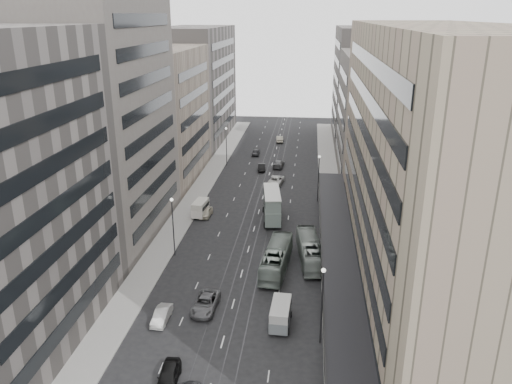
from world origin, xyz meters
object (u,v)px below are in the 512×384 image
at_px(bus_near, 276,258).
at_px(panel_van, 200,208).
at_px(bus_far, 310,250).
at_px(vw_microbus, 280,314).
at_px(sedan_0, 169,376).
at_px(double_decker, 272,205).
at_px(sedan_1, 162,315).
at_px(sedan_2, 205,303).

xyz_separation_m(bus_near, panel_van, (-13.49, 16.53, -0.17)).
xyz_separation_m(bus_far, panel_van, (-17.70, 13.75, -0.13)).
xyz_separation_m(vw_microbus, panel_van, (-14.77, 28.63, 0.03)).
xyz_separation_m(bus_near, vw_microbus, (1.28, -12.10, -0.20)).
xyz_separation_m(vw_microbus, sedan_0, (-9.31, -9.81, -0.64)).
height_order(double_decker, vw_microbus, double_decker).
height_order(bus_far, double_decker, double_decker).
height_order(double_decker, sedan_1, double_decker).
height_order(sedan_0, sedan_1, sedan_0).
bearing_deg(bus_near, bus_far, -141.45).
bearing_deg(bus_near, panel_van, -45.60).
relative_size(double_decker, panel_van, 2.10).
bearing_deg(sedan_0, bus_near, 66.17).
height_order(bus_near, sedan_0, bus_near).
bearing_deg(sedan_0, bus_far, 59.91).
bearing_deg(double_decker, sedan_0, -106.25).
bearing_deg(vw_microbus, bus_near, 98.41).
distance_m(bus_near, sedan_2, 12.37).
distance_m(bus_far, vw_microbus, 15.16).
xyz_separation_m(double_decker, panel_van, (-11.60, 0.28, -1.15)).
height_order(sedan_1, sedan_2, sedan_2).
bearing_deg(sedan_1, sedan_0, -69.53).
distance_m(sedan_0, sedan_1, 9.76).
distance_m(double_decker, sedan_0, 38.70).
height_order(bus_near, sedan_1, bus_near).
bearing_deg(sedan_2, vw_microbus, -11.42).
xyz_separation_m(double_decker, vw_microbus, (3.16, -28.35, -1.18)).
distance_m(panel_van, sedan_2, 27.33).
distance_m(bus_far, panel_van, 22.42).
height_order(vw_microbus, panel_van, panel_van).
bearing_deg(double_decker, sedan_1, -115.20).
xyz_separation_m(double_decker, sedan_2, (-5.28, -26.30, -1.82)).
xyz_separation_m(sedan_0, sedan_1, (-3.32, 9.18, -0.08)).
bearing_deg(panel_van, sedan_0, -76.50).
bearing_deg(sedan_0, double_decker, 77.14).
height_order(bus_far, sedan_0, bus_far).
bearing_deg(vw_microbus, sedan_0, -131.14).
height_order(panel_van, sedan_2, panel_van).
relative_size(panel_van, sedan_2, 0.79).
xyz_separation_m(bus_near, double_decker, (-1.88, 16.25, 0.98)).
relative_size(sedan_0, sedan_1, 1.09).
distance_m(bus_far, sedan_2, 17.16).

